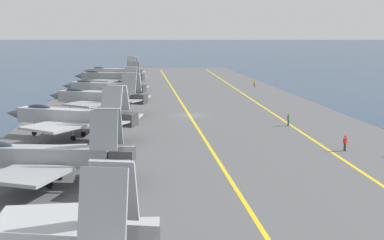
% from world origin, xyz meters
% --- Properties ---
extents(ground_plane, '(2000.00, 2000.00, 0.00)m').
position_xyz_m(ground_plane, '(0.00, 0.00, 0.00)').
color(ground_plane, navy).
extents(carrier_deck, '(208.09, 47.69, 0.40)m').
position_xyz_m(carrier_deck, '(0.00, 0.00, 0.20)').
color(carrier_deck, '#565659').
rests_on(carrier_deck, ground).
extents(deck_stripe_foul_line, '(187.21, 5.80, 0.01)m').
position_xyz_m(deck_stripe_foul_line, '(0.00, -13.12, 0.40)').
color(deck_stripe_foul_line, yellow).
rests_on(deck_stripe_foul_line, carrier_deck).
extents(deck_stripe_centerline, '(187.28, 0.36, 0.01)m').
position_xyz_m(deck_stripe_centerline, '(0.00, 0.00, 0.40)').
color(deck_stripe_centerline, yellow).
rests_on(deck_stripe_centerline, carrier_deck).
extents(parked_jet_third, '(12.78, 15.84, 6.32)m').
position_xyz_m(parked_jet_third, '(-32.37, 15.41, 2.73)').
color(parked_jet_third, '#93999E').
rests_on(parked_jet_third, carrier_deck).
extents(parked_jet_fourth, '(13.56, 17.17, 6.47)m').
position_xyz_m(parked_jet_fourth, '(-14.56, 15.62, 2.99)').
color(parked_jet_fourth, '#A8AAAF').
rests_on(parked_jet_fourth, carrier_deck).
extents(parked_jet_fifth, '(13.05, 16.41, 6.48)m').
position_xyz_m(parked_jet_fifth, '(2.74, 13.81, 3.00)').
color(parked_jet_fifth, '#93999E').
rests_on(parked_jet_fifth, carrier_deck).
extents(parked_jet_sixth, '(13.08, 16.98, 6.23)m').
position_xyz_m(parked_jet_sixth, '(19.51, 13.97, 2.72)').
color(parked_jet_sixth, '#93999E').
rests_on(parked_jet_sixth, carrier_deck).
extents(parked_jet_seventh, '(12.17, 16.75, 6.19)m').
position_xyz_m(parked_jet_seventh, '(38.62, 14.13, 3.05)').
color(parked_jet_seventh, gray).
rests_on(parked_jet_seventh, carrier_deck).
extents(parked_jet_eighth, '(12.22, 16.77, 6.52)m').
position_xyz_m(parked_jet_eighth, '(56.23, 14.22, 2.76)').
color(parked_jet_eighth, '#9EA3A8').
rests_on(parked_jet_eighth, carrier_deck).
extents(crew_green_vest, '(0.46, 0.44, 1.71)m').
position_xyz_m(crew_green_vest, '(-9.89, -12.38, 1.34)').
color(crew_green_vest, '#4C473D').
rests_on(crew_green_vest, carrier_deck).
extents(crew_yellow_vest, '(0.35, 0.44, 1.84)m').
position_xyz_m(crew_yellow_vest, '(37.51, -19.16, 1.41)').
color(crew_yellow_vest, '#4C473D').
rests_on(crew_yellow_vest, carrier_deck).
extents(crew_red_vest, '(0.42, 0.46, 1.69)m').
position_xyz_m(crew_red_vest, '(-24.29, -13.98, 1.33)').
color(crew_red_vest, '#383328').
rests_on(crew_red_vest, carrier_deck).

